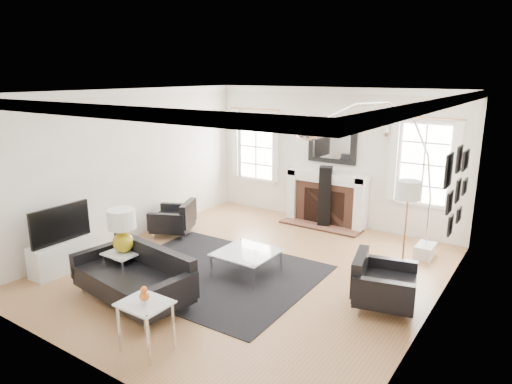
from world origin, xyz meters
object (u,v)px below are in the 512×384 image
Objects in this scene: fireplace at (326,199)px; sofa at (136,278)px; armchair_right at (381,285)px; arc_floor_lamp at (371,175)px; armchair_left at (175,219)px; coffee_table at (247,254)px; gourd_lamp at (122,228)px.

fireplace is 4.55m from sofa.
armchair_right is 0.38× the size of arc_floor_lamp.
sofa is 3.33m from armchair_right.
armchair_left is at bearing 122.10° from sofa.
arc_floor_lamp is at bearing 117.19° from armchair_right.
gourd_lamp reaches higher than coffee_table.
arc_floor_lamp is (1.34, 1.60, 1.13)m from coffee_table.
gourd_lamp is at bearing -131.73° from arc_floor_lamp.
sofa is at bearing -99.38° from fireplace.
gourd_lamp reaches higher than armchair_right.
gourd_lamp is (-1.27, -1.32, 0.56)m from coffee_table.
sofa is 1.72m from coffee_table.
sofa is 0.70× the size of arc_floor_lamp.
arc_floor_lamp reaches higher than armchair_left.
armchair_left is 0.38× the size of arc_floor_lamp.
sofa is 0.77m from gourd_lamp.
sofa reaches higher than armchair_right.
arc_floor_lamp is (-0.74, 1.44, 1.15)m from armchair_right.
fireplace is at bearing 91.21° from coffee_table.
sofa is at bearing -124.47° from arc_floor_lamp.
armchair_left is at bearing -166.18° from arc_floor_lamp.
sofa is 1.86× the size of armchair_right.
arc_floor_lamp is (2.60, 2.92, 0.57)m from gourd_lamp.
arc_floor_lamp reaches higher than sofa.
coffee_table is (0.06, -2.97, -0.19)m from fireplace.
armchair_left is (-2.15, -2.24, -0.23)m from fireplace.
coffee_table is at bearing -88.79° from fireplace.
armchair_left is 1.21× the size of coffee_table.
fireplace is 2.63× the size of gourd_lamp.
coffee_table is (2.21, -0.73, 0.04)m from armchair_left.
armchair_right is 1.60× the size of gourd_lamp.
armchair_right is at bearing 30.18° from sofa.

